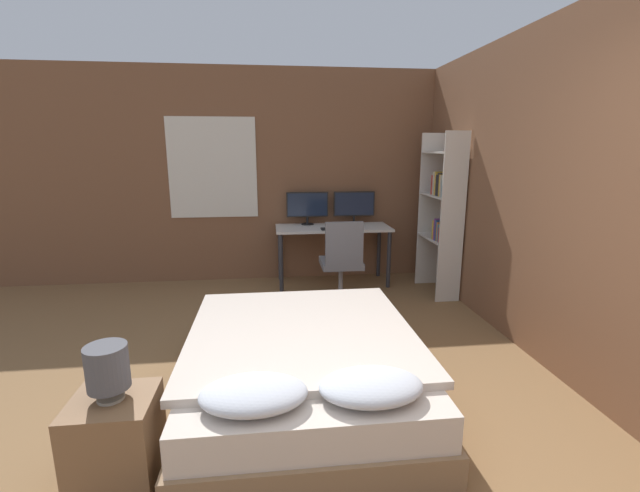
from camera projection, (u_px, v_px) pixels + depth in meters
wall_back at (301, 177)px, 5.57m from camera, size 12.00×0.08×2.70m
wall_side_right at (563, 197)px, 3.19m from camera, size 0.06×12.00×2.70m
bed at (303, 368)px, 2.91m from camera, size 1.53×1.90×0.56m
nightstand at (116, 442)px, 2.18m from camera, size 0.41×0.39×0.49m
bedside_lamp at (107, 368)px, 2.09m from camera, size 0.20×0.20×0.29m
desk at (333, 234)px, 5.42m from camera, size 1.44×0.59×0.74m
monitor_left at (307, 206)px, 5.50m from camera, size 0.54×0.16×0.42m
monitor_right at (354, 205)px, 5.57m from camera, size 0.54×0.16×0.42m
keyboard at (335, 229)px, 5.21m from camera, size 0.35×0.13×0.02m
computer_mouse at (357, 228)px, 5.24m from camera, size 0.07×0.05×0.04m
office_chair at (342, 270)px, 4.76m from camera, size 0.52×0.52×0.95m
bookshelf at (443, 206)px, 4.94m from camera, size 0.28×0.72×1.89m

